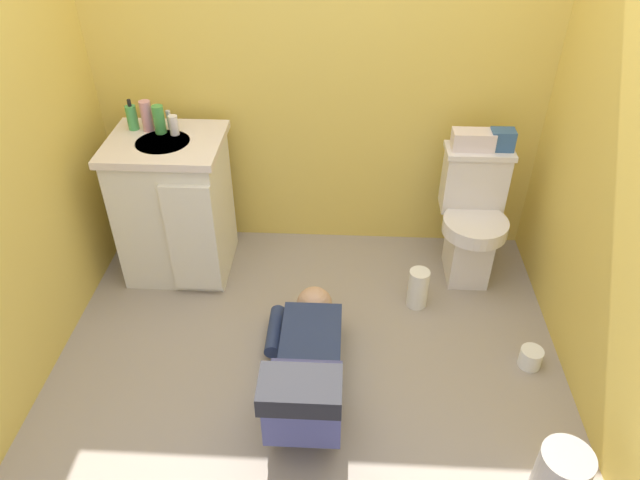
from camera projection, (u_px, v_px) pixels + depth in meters
ground_plane at (309, 354)px, 2.94m from camera, size 2.98×3.01×0.04m
wall_back at (320, 45)px, 3.06m from camera, size 2.64×0.08×2.40m
toilet at (472, 218)px, 3.24m from camera, size 0.36×0.46×0.75m
vanity_cabinet at (175, 206)px, 3.25m from camera, size 0.60×0.53×0.82m
faucet at (169, 119)px, 3.10m from camera, size 0.02×0.02×0.10m
person_plumber at (307, 369)px, 2.61m from camera, size 0.39×1.06×0.52m
tissue_box at (473, 140)px, 3.06m from camera, size 0.22×0.11×0.10m
toiletry_bag at (502, 140)px, 3.05m from camera, size 0.12×0.09×0.11m
soap_dispenser at (132, 117)px, 3.08m from camera, size 0.06×0.06×0.17m
bottle_pink at (147, 116)px, 3.06m from camera, size 0.06×0.06×0.16m
bottle_green at (159, 120)px, 3.04m from camera, size 0.06×0.06×0.15m
bottle_white at (174, 125)px, 3.04m from camera, size 0.05×0.05×0.10m
trash_can at (561, 475)px, 2.25m from camera, size 0.20×0.20×0.25m
paper_towel_roll at (418, 288)px, 3.15m from camera, size 0.11×0.11×0.23m
toilet_paper_roll at (531, 358)px, 2.83m from camera, size 0.11×0.11×0.10m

